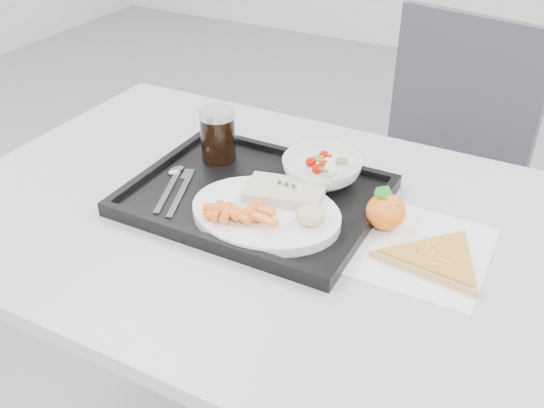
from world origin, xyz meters
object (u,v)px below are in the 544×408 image
Objects in this scene: tray at (255,197)px; tangerine at (386,211)px; table at (268,244)px; pizza_slice at (437,259)px; salad_bowl at (322,170)px; cola_glass at (218,134)px; dinner_plate at (266,213)px; chair at (444,169)px.

tray is 0.24m from tangerine.
table is 4.37× the size of pizza_slice.
salad_bowl is (0.09, 0.10, 0.03)m from tray.
tangerine is at bearing 152.74° from pizza_slice.
cola_glass is at bearing 147.32° from tray.
tray is 0.14m from salad_bowl.
table is 0.25m from cola_glass.
tray is at bearing 175.49° from pizza_slice.
pizza_slice is (0.31, 0.00, 0.08)m from table.
cola_glass reaches higher than tangerine.
dinner_plate is at bearing -37.71° from cola_glass.
pizza_slice is (0.29, 0.03, -0.01)m from dinner_plate.
pizza_slice is at bearing 6.11° from dinner_plate.
tangerine reaches higher than dinner_plate.
table is 0.74m from chair.
tray is 2.96× the size of salad_bowl.
dinner_plate is 3.11× the size of tangerine.
table is 13.84× the size of tangerine.
chair is 3.44× the size of dinner_plate.
tangerine reaches higher than tray.
chair is 2.07× the size of tray.
salad_bowl is at bearing 153.43° from pizza_slice.
table is at bearing -164.40° from tangerine.
cola_glass is (-0.13, 0.08, 0.06)m from tray.
tangerine is (0.19, 0.09, 0.01)m from dinner_plate.
tray is 0.17m from cola_glass.
table is 2.67× the size of tray.
table is 0.23m from tangerine.
chair is at bearing 59.50° from cola_glass.
salad_bowl is (0.03, 0.16, 0.01)m from dinner_plate.
pizza_slice is at bearing -79.14° from chair.
table is at bearing -34.67° from tray.
dinner_plate reaches higher than pizza_slice.
chair is 6.11× the size of salad_bowl.
tray is 4.17× the size of cola_glass.
dinner_plate is 0.30m from pizza_slice.
table is 0.09m from tray.
chair is 0.64m from salad_bowl.
tangerine is (0.20, 0.06, 0.10)m from table.
pizza_slice is (0.26, -0.13, -0.03)m from salad_bowl.
tangerine is at bearing -26.08° from salad_bowl.
pizza_slice reaches higher than table.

